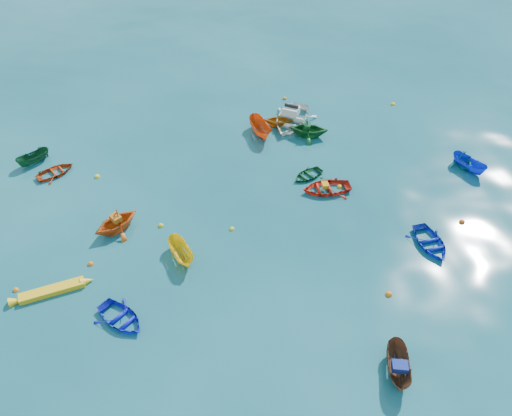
{
  "coord_description": "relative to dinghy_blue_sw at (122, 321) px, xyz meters",
  "views": [
    {
      "loc": [
        -2.94,
        -18.97,
        22.14
      ],
      "look_at": [
        0.0,
        5.0,
        0.4
      ],
      "focal_mm": 35.0,
      "sensor_mm": 36.0,
      "label": 1
    }
  ],
  "objects": [
    {
      "name": "tarp_orange_b",
      "position": [
        13.1,
        9.21,
        0.49
      ],
      "size": [
        0.46,
        0.6,
        0.28
      ],
      "primitive_type": "cube",
      "rotation": [
        0.0,
        0.0,
        -1.54
      ],
      "color": "orange",
      "rests_on": "dinghy_red_ne"
    },
    {
      "name": "tarp_blue_a",
      "position": [
        13.49,
        -4.81,
        0.74
      ],
      "size": [
        0.85,
        0.71,
        0.36
      ],
      "primitive_type": "cube",
      "rotation": [
        0.0,
        0.0,
        -0.23
      ],
      "color": "navy",
      "rests_on": "sampan_brown_mid"
    },
    {
      "name": "kayak_yellow",
      "position": [
        -3.96,
        2.39,
        0.0
      ],
      "size": [
        4.24,
        1.69,
        0.43
      ],
      "primitive_type": null,
      "rotation": [
        0.0,
        0.0,
        1.83
      ],
      "color": "yellow",
      "rests_on": "ground"
    },
    {
      "name": "dinghy_red_nw",
      "position": [
        -5.64,
        13.42,
        0.0
      ],
      "size": [
        3.34,
        3.11,
        0.56
      ],
      "primitive_type": "imported",
      "rotation": [
        0.0,
        0.0,
        2.15
      ],
      "color": "#B1350E",
      "rests_on": "ground"
    },
    {
      "name": "sampan_blue_far",
      "position": [
        23.95,
        10.32,
        0.0
      ],
      "size": [
        2.23,
        2.96,
        1.08
      ],
      "primitive_type": "imported",
      "rotation": [
        0.0,
        0.0,
        0.48
      ],
      "color": "#1131DB",
      "rests_on": "ground"
    },
    {
      "name": "dinghy_red_ne",
      "position": [
        13.2,
        9.21,
        0.0
      ],
      "size": [
        3.46,
        2.53,
        0.7
      ],
      "primitive_type": "imported",
      "rotation": [
        0.0,
        0.0,
        -1.54
      ],
      "color": "red",
      "rests_on": "ground"
    },
    {
      "name": "dinghy_green_n",
      "position": [
        13.29,
        15.94,
        0.0
      ],
      "size": [
        3.63,
        3.34,
        1.6
      ],
      "primitive_type": "imported",
      "rotation": [
        0.0,
        0.0,
        1.3
      ],
      "color": "#145620",
      "rests_on": "ground"
    },
    {
      "name": "dinghy_orange_w",
      "position": [
        -0.76,
        7.05,
        0.0
      ],
      "size": [
        3.93,
        3.86,
        1.57
      ],
      "primitive_type": "imported",
      "rotation": [
        0.0,
        0.0,
        -0.91
      ],
      "color": "#DB5614",
      "rests_on": "ground"
    },
    {
      "name": "buoy_ye_a",
      "position": [
        6.42,
        6.18,
        0.0
      ],
      "size": [
        0.32,
        0.32,
        0.32
      ],
      "primitive_type": "sphere",
      "color": "yellow",
      "rests_on": "ground"
    },
    {
      "name": "tarp_orange_a",
      "position": [
        -0.72,
        7.08,
        0.96
      ],
      "size": [
        0.86,
        0.89,
        0.34
      ],
      "primitive_type": "cube",
      "rotation": [
        0.0,
        0.0,
        -0.91
      ],
      "color": "#BE5B13",
      "rests_on": "dinghy_orange_w"
    },
    {
      "name": "buoy_or_c",
      "position": [
        -2.11,
        4.25,
        0.0
      ],
      "size": [
        0.35,
        0.35,
        0.35
      ],
      "primitive_type": "sphere",
      "color": "orange",
      "rests_on": "ground"
    },
    {
      "name": "dinghy_blue_sw",
      "position": [
        0.0,
        0.0,
        0.0
      ],
      "size": [
        3.62,
        3.64,
        0.62
      ],
      "primitive_type": "imported",
      "rotation": [
        0.0,
        0.0,
        0.77
      ],
      "color": "#1116D7",
      "rests_on": "ground"
    },
    {
      "name": "sampan_yellow_mid",
      "position": [
        3.27,
        4.12,
        0.0
      ],
      "size": [
        1.99,
        3.0,
        1.09
      ],
      "primitive_type": "imported",
      "rotation": [
        0.0,
        0.0,
        0.37
      ],
      "color": "yellow",
      "rests_on": "ground"
    },
    {
      "name": "buoy_or_d",
      "position": [
        21.18,
        5.0,
        0.0
      ],
      "size": [
        0.39,
        0.39,
        0.39
      ],
      "primitive_type": "sphere",
      "color": "#DE4D0C",
      "rests_on": "ground"
    },
    {
      "name": "tarp_green_b",
      "position": [
        13.19,
        15.97,
        0.95
      ],
      "size": [
        0.63,
        0.74,
        0.31
      ],
      "primitive_type": "cube",
      "rotation": [
        0.0,
        0.0,
        1.3
      ],
      "color": "#11471F",
      "rests_on": "dinghy_green_n"
    },
    {
      "name": "sampan_brown_mid",
      "position": [
        13.52,
        -4.66,
        0.0
      ],
      "size": [
        1.72,
        3.09,
        1.13
      ],
      "primitive_type": "imported",
      "rotation": [
        0.0,
        0.0,
        -0.23
      ],
      "color": "brown",
      "rests_on": "ground"
    },
    {
      "name": "buoy_ye_b",
      "position": [
        1.94,
        7.03,
        0.0
      ],
      "size": [
        0.36,
        0.36,
        0.36
      ],
      "primitive_type": "sphere",
      "color": "gold",
      "rests_on": "ground"
    },
    {
      "name": "sampan_green_far",
      "position": [
        -7.41,
        14.96,
        0.0
      ],
      "size": [
        2.57,
        2.33,
        0.98
      ],
      "primitive_type": "imported",
      "rotation": [
        0.0,
        0.0,
        -0.9
      ],
      "color": "#104524",
      "rests_on": "ground"
    },
    {
      "name": "ground",
      "position": [
        8.13,
        2.56,
        0.0
      ],
      "size": [
        160.0,
        160.0,
        0.0
      ],
      "primitive_type": "plane",
      "color": "#0A444F",
      "rests_on": "ground"
    },
    {
      "name": "dinghy_green_e",
      "position": [
        12.23,
        10.87,
        0.0
      ],
      "size": [
        2.92,
        2.65,
        0.5
      ],
      "primitive_type": "imported",
      "rotation": [
        0.0,
        0.0,
        -1.06
      ],
      "color": "#114B20",
      "rests_on": "ground"
    },
    {
      "name": "motorboat_white",
      "position": [
        12.27,
        17.97,
        0.0
      ],
      "size": [
        5.5,
        6.03,
        1.62
      ],
      "primitive_type": "imported",
      "rotation": [
        0.0,
        0.0,
        -0.52
      ],
      "color": "white",
      "rests_on": "ground"
    },
    {
      "name": "buoy_ye_d",
      "position": [
        -2.66,
        12.67,
        0.0
      ],
      "size": [
        0.38,
        0.38,
        0.38
      ],
      "primitive_type": "sphere",
      "color": "yellow",
      "rests_on": "ground"
    },
    {
      "name": "sampan_orange_n",
      "position": [
        9.6,
        16.66,
        0.0
      ],
      "size": [
        1.93,
        3.52,
        1.29
      ],
      "primitive_type": "imported",
      "rotation": [
        0.0,
        0.0,
        0.21
      ],
      "color": "#DD5014",
      "rests_on": "ground"
    },
    {
      "name": "dinghy_orange_far",
      "position": [
        11.21,
        17.74,
        0.0
      ],
      "size": [
        2.68,
        2.4,
        1.25
      ],
      "primitive_type": "imported",
      "rotation": [
        0.0,
        0.0,
        1.41
      ],
      "color": "#C96E12",
      "rests_on": "ground"
    },
    {
      "name": "buoy_or_e",
      "position": [
        12.42,
        21.91,
        0.0
      ],
      "size": [
        0.37,
        0.37,
        0.37
      ],
      "primitive_type": "sphere",
      "color": "orange",
      "rests_on": "ground"
    },
    {
      "name": "dinghy_cyan_se",
      "position": [
        23.75,
        10.87,
        0.0
      ],
      "size": [
        2.11,
        2.41,
        1.21
      ],
      "primitive_type": "imported",
      "rotation": [
        0.0,
        0.0,
        -0.05
      ],
      "color": "teal",
      "rests_on": "ground"
    },
    {
      "name": "buoy_ye_e",
      "position": [
        21.55,
        19.8,
        0.0
      ],
      "size": [
        0.39,
        0.39,
        0.39
      ],
      "primitive_type": "sphere",
      "color": "yellow",
      "rests_on": "ground"
    },
    {
      "name": "dinghy_blue_se",
      "position": [
        18.34,
        3.31,
        0.0
      ],
      "size": [
        2.65,
        3.43,
        0.66
      ],
      "primitive_type": "imported",
      "rotation": [
        0.0,
        0.0,
        0.13
      ],
      "color": "#0F24BC",
      "rests_on": "ground"
    },
    {
      "name": "buoy_or_a",
      "position": [
        -6.04,
        2.79,
        0.0
      ],
      "size": [
        0.33,
        0.33,
        0.33
      ],
      "primitive_type": "sphere",
      "color": "orange",
      "rests_on": "ground"
    },
    {
      "name": "buoy_ye_c",
      "position": [
        14.22,
        9.45,
        0.0
      ],
      "size": [
        0.35,
        0.35,
        0.35
      ],
      "primitive_type": "sphere",
      "color": "gold",
      "rests_on": "ground"
    },
    {
      "name": "buoy_or_b",
      "position": [
        14.64,
        -0.05,
        0.0
      ],
      "size": [
        0.39,
        0.39,
        0.39
      ],
      "primitive_type": "sphere",
      "color": "orange",
      "rests_on": "ground"
    }
  ]
}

